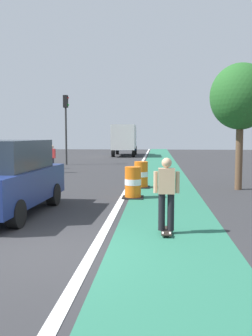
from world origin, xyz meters
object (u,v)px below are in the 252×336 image
object	(u,v)px
pedestrian_crossing	(48,155)
pedestrian_waiting	(52,158)
skateboarder_on_lane	(166,193)
parked_suv_nearest	(8,177)
traffic_barrel_mid	(141,175)
street_tree_sidewalk	(241,97)
traffic_barrel_front	(133,183)
traffic_light_corner	(66,117)
delivery_truck_down_block	(125,138)

from	to	relation	value
pedestrian_crossing	pedestrian_waiting	size ratio (longest dim) A/B	1.00
skateboarder_on_lane	parked_suv_nearest	xyz separation A→B (m)	(-4.28, 1.65, 0.12)
skateboarder_on_lane	traffic_barrel_mid	bearing A→B (deg)	96.86
parked_suv_nearest	street_tree_sidewalk	size ratio (longest dim) A/B	0.93
traffic_barrel_mid	traffic_barrel_front	bearing A→B (deg)	-93.86
traffic_barrel_mid	traffic_light_corner	world-z (taller)	traffic_light_corner
traffic_light_corner	pedestrian_waiting	distance (m)	6.51
skateboarder_on_lane	pedestrian_crossing	xyz separation A→B (m)	(-7.27, 15.38, -0.05)
pedestrian_waiting	street_tree_sidewalk	bearing A→B (deg)	-32.12
skateboarder_on_lane	delivery_truck_down_block	xyz separation A→B (m)	(-3.62, 31.01, 0.94)
parked_suv_nearest	street_tree_sidewalk	xyz separation A→B (m)	(7.34, 5.29, 2.63)
traffic_barrel_mid	pedestrian_crossing	world-z (taller)	pedestrian_crossing
skateboarder_on_lane	street_tree_sidewalk	distance (m)	8.07
parked_suv_nearest	traffic_barrel_mid	xyz separation A→B (m)	(3.42, 5.52, -0.50)
skateboarder_on_lane	pedestrian_waiting	bearing A→B (deg)	116.06
traffic_barrel_mid	pedestrian_waiting	size ratio (longest dim) A/B	0.68
parked_suv_nearest	traffic_light_corner	xyz separation A→B (m)	(-2.61, 17.05, 2.47)
parked_suv_nearest	pedestrian_waiting	bearing A→B (deg)	100.03
skateboarder_on_lane	street_tree_sidewalk	bearing A→B (deg)	66.20
traffic_light_corner	pedestrian_waiting	size ratio (longest dim) A/B	3.17
traffic_barrel_front	traffic_barrel_mid	bearing A→B (deg)	86.14
street_tree_sidewalk	traffic_barrel_front	bearing A→B (deg)	-150.26
delivery_truck_down_block	parked_suv_nearest	bearing A→B (deg)	-91.28
traffic_light_corner	pedestrian_waiting	bearing A→B (deg)	-83.81
parked_suv_nearest	traffic_light_corner	world-z (taller)	traffic_light_corner
parked_suv_nearest	delivery_truck_down_block	bearing A→B (deg)	88.72
traffic_barrel_front	traffic_light_corner	world-z (taller)	traffic_light_corner
traffic_barrel_mid	street_tree_sidewalk	bearing A→B (deg)	-3.48
delivery_truck_down_block	pedestrian_waiting	size ratio (longest dim) A/B	4.75
traffic_light_corner	pedestrian_waiting	xyz separation A→B (m)	(0.64, -5.92, -2.64)
parked_suv_nearest	traffic_barrel_front	size ratio (longest dim) A/B	4.27
skateboarder_on_lane	street_tree_sidewalk	world-z (taller)	street_tree_sidewalk
pedestrian_waiting	traffic_light_corner	bearing A→B (deg)	96.19
parked_suv_nearest	delivery_truck_down_block	distance (m)	29.37
traffic_barrel_front	street_tree_sidewalk	xyz separation A→B (m)	(4.10, 2.34, 3.14)
skateboarder_on_lane	traffic_light_corner	xyz separation A→B (m)	(-6.89, 18.70, 2.59)
traffic_barrel_mid	street_tree_sidewalk	world-z (taller)	street_tree_sidewalk
pedestrian_waiting	street_tree_sidewalk	world-z (taller)	street_tree_sidewalk
delivery_truck_down_block	pedestrian_waiting	distance (m)	18.44
traffic_light_corner	pedestrian_crossing	size ratio (longest dim) A/B	3.17
traffic_barrel_mid	traffic_light_corner	xyz separation A→B (m)	(-6.03, 11.53, 2.97)
traffic_barrel_mid	delivery_truck_down_block	xyz separation A→B (m)	(-2.76, 23.83, 1.31)
parked_suv_nearest	traffic_barrel_front	bearing A→B (deg)	42.24
street_tree_sidewalk	traffic_barrel_mid	bearing A→B (deg)	176.52
traffic_barrel_mid	pedestrian_waiting	distance (m)	7.78
parked_suv_nearest	pedestrian_waiting	world-z (taller)	parked_suv_nearest
delivery_truck_down_block	pedestrian_crossing	distance (m)	16.08
traffic_light_corner	street_tree_sidewalk	size ratio (longest dim) A/B	1.02
traffic_barrel_mid	delivery_truck_down_block	bearing A→B (deg)	96.61
delivery_truck_down_block	street_tree_sidewalk	distance (m)	25.05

